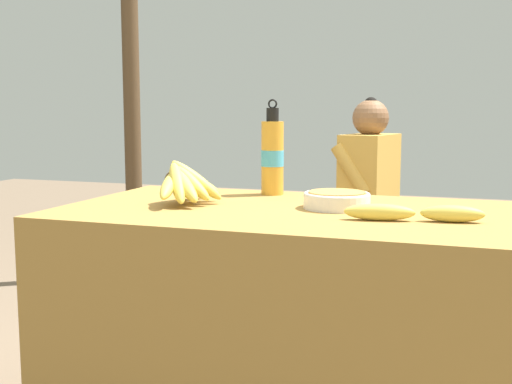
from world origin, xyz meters
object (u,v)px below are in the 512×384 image
object	(u,v)px
water_bottle	(272,156)
banana_bunch_green	(255,208)
wooden_bench	(331,239)
loose_banana_side	(452,214)
seated_vendor	(359,191)
support_post_near	(132,98)
loose_banana_front	(379,212)
banana_bunch_ripe	(185,181)
serving_bowl	(337,199)

from	to	relation	value
water_bottle	banana_bunch_green	distance (m)	1.14
wooden_bench	water_bottle	bearing A→B (deg)	-89.92
loose_banana_side	seated_vendor	bearing A→B (deg)	109.64
support_post_near	banana_bunch_green	bearing A→B (deg)	-19.51
loose_banana_front	loose_banana_side	world-z (taller)	same
loose_banana_front	loose_banana_side	size ratio (longest dim) A/B	1.14
water_bottle	loose_banana_side	world-z (taller)	water_bottle
water_bottle	loose_banana_front	distance (m)	0.61
loose_banana_side	wooden_bench	bearing A→B (deg)	114.37
wooden_bench	banana_bunch_ripe	bearing A→B (deg)	-98.43
banana_bunch_ripe	serving_bowl	xyz separation A→B (m)	(0.48, 0.06, -0.04)
wooden_bench	support_post_near	distance (m)	1.53
banana_bunch_green	support_post_near	size ratio (longest dim) A/B	0.13
loose_banana_side	serving_bowl	bearing A→B (deg)	158.01
loose_banana_side	support_post_near	world-z (taller)	support_post_near
serving_bowl	support_post_near	bearing A→B (deg)	135.64
loose_banana_front	banana_bunch_green	size ratio (longest dim) A/B	0.69
banana_bunch_ripe	banana_bunch_green	distance (m)	1.35
wooden_bench	banana_bunch_green	distance (m)	0.43
loose_banana_side	seated_vendor	distance (m)	1.45
loose_banana_front	serving_bowl	bearing A→B (deg)	131.48
water_bottle	wooden_bench	world-z (taller)	water_bottle
loose_banana_front	seated_vendor	distance (m)	1.43
seated_vendor	serving_bowl	bearing A→B (deg)	108.37
water_bottle	banana_bunch_green	size ratio (longest dim) A/B	1.17
banana_bunch_ripe	loose_banana_front	xyz separation A→B (m)	(0.63, -0.11, -0.05)
support_post_near	seated_vendor	bearing A→B (deg)	-13.16
loose_banana_front	banana_bunch_green	bearing A→B (deg)	120.88
banana_bunch_green	serving_bowl	bearing A→B (deg)	-60.84
loose_banana_front	wooden_bench	distance (m)	1.53
loose_banana_side	support_post_near	size ratio (longest dim) A/B	0.08
banana_bunch_ripe	banana_bunch_green	world-z (taller)	banana_bunch_ripe
water_bottle	seated_vendor	size ratio (longest dim) A/B	0.31
loose_banana_front	wooden_bench	xyz separation A→B (m)	(-0.44, 1.42, -0.38)
seated_vendor	loose_banana_side	bearing A→B (deg)	121.34
serving_bowl	support_post_near	world-z (taller)	support_post_near
water_bottle	support_post_near	world-z (taller)	support_post_near
banana_bunch_ripe	serving_bowl	distance (m)	0.48
serving_bowl	banana_bunch_green	world-z (taller)	serving_bowl
support_post_near	loose_banana_side	bearing A→B (deg)	-41.23
banana_bunch_ripe	loose_banana_side	distance (m)	0.82
banana_bunch_green	support_post_near	bearing A→B (deg)	160.49
serving_bowl	loose_banana_front	size ratio (longest dim) A/B	1.03
loose_banana_side	seated_vendor	world-z (taller)	seated_vendor
banana_bunch_ripe	water_bottle	bearing A→B (deg)	57.34
seated_vendor	support_post_near	xyz separation A→B (m)	(-1.45, 0.34, 0.46)
loose_banana_front	seated_vendor	size ratio (longest dim) A/B	0.18
banana_bunch_ripe	wooden_bench	size ratio (longest dim) A/B	0.20
banana_bunch_ripe	loose_banana_side	world-z (taller)	banana_bunch_ripe
loose_banana_front	support_post_near	xyz separation A→B (m)	(-1.75, 1.73, 0.34)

